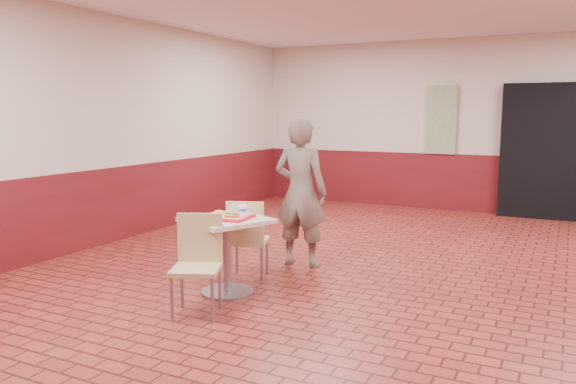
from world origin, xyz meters
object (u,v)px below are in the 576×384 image
at_px(customer, 301,193).
at_px(long_john_donut, 232,215).
at_px(chair_main_back, 247,235).
at_px(paper_cup, 243,210).
at_px(serving_tray, 226,217).
at_px(chair_main_front, 198,259).
at_px(main_table, 227,243).
at_px(ring_donut, 219,212).

height_order(customer, long_john_donut, customer).
relative_size(chair_main_back, paper_cup, 8.58).
distance_m(serving_tray, long_john_donut, 0.12).
height_order(chair_main_back, serving_tray, chair_main_back).
xyz_separation_m(customer, long_john_donut, (-0.09, -1.29, -0.05)).
bearing_deg(serving_tray, chair_main_back, 97.36).
bearing_deg(customer, serving_tray, 76.99).
bearing_deg(chair_main_front, chair_main_back, 73.24).
xyz_separation_m(main_table, serving_tray, (0.00, 0.00, 0.25)).
xyz_separation_m(chair_main_front, paper_cup, (0.08, 0.62, 0.34)).
xyz_separation_m(customer, serving_tray, (-0.19, -1.23, -0.08)).
xyz_separation_m(chair_main_front, chair_main_back, (-0.12, 1.03, -0.01)).
bearing_deg(chair_main_back, serving_tray, 77.90).
relative_size(chair_main_front, customer, 0.51).
xyz_separation_m(chair_main_back, paper_cup, (0.20, -0.41, 0.35)).
bearing_deg(main_table, customer, 81.31).
bearing_deg(serving_tray, long_john_donut, -30.19).
relative_size(serving_tray, paper_cup, 4.61).
height_order(main_table, long_john_donut, long_john_donut).
bearing_deg(chair_main_back, chair_main_front, 77.15).
height_order(chair_main_front, chair_main_back, chair_main_front).
bearing_deg(chair_main_front, ring_donut, 82.91).
bearing_deg(chair_main_back, main_table, 77.90).
height_order(main_table, ring_donut, ring_donut).
bearing_deg(chair_main_front, customer, 62.41).
bearing_deg(chair_main_front, paper_cup, 58.93).
height_order(serving_tray, ring_donut, ring_donut).
bearing_deg(customer, paper_cup, 83.31).
relative_size(serving_tray, ring_donut, 4.97).
relative_size(main_table, chair_main_front, 0.86).
xyz_separation_m(chair_main_back, serving_tray, (0.06, -0.48, 0.28)).
relative_size(chair_main_front, paper_cup, 8.77).
height_order(chair_main_front, serving_tray, chair_main_front).
bearing_deg(ring_donut, chair_main_front, -73.71).
height_order(chair_main_front, paper_cup, paper_cup).
xyz_separation_m(serving_tray, long_john_donut, (0.10, -0.06, 0.04)).
relative_size(main_table, paper_cup, 7.53).
height_order(chair_main_back, paper_cup, paper_cup).
xyz_separation_m(chair_main_back, ring_donut, (-0.06, -0.43, 0.31)).
xyz_separation_m(main_table, chair_main_front, (0.06, -0.55, -0.02)).
distance_m(chair_main_front, chair_main_back, 1.03).
height_order(chair_main_front, long_john_donut, chair_main_front).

